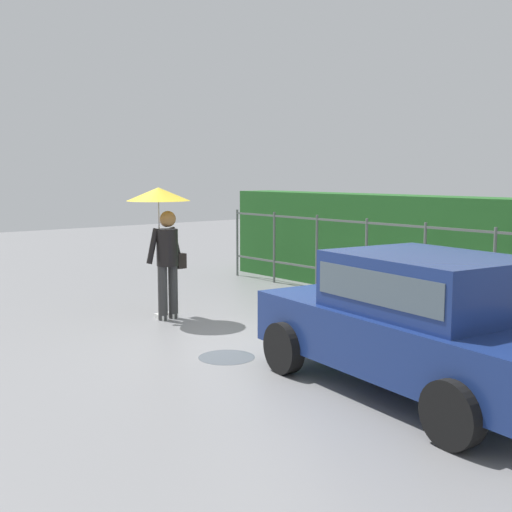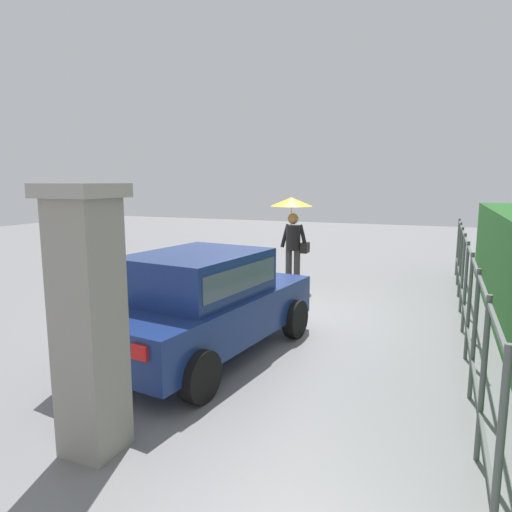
{
  "view_description": "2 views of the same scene",
  "coord_description": "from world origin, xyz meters",
  "views": [
    {
      "loc": [
        6.33,
        -5.75,
        2.3
      ],
      "look_at": [
        -0.33,
        -0.26,
        1.22
      ],
      "focal_mm": 46.31,
      "sensor_mm": 36.0,
      "label": 1
    },
    {
      "loc": [
        7.7,
        2.96,
        2.42
      ],
      "look_at": [
        -0.46,
        -0.38,
        1.01
      ],
      "focal_mm": 32.15,
      "sensor_mm": 36.0,
      "label": 2
    }
  ],
  "objects": [
    {
      "name": "puddle_near",
      "position": [
        -0.16,
        -0.89,
        0.0
      ],
      "size": [
        0.72,
        0.72,
        0.0
      ],
      "primitive_type": "cylinder",
      "color": "#4C545B",
      "rests_on": "ground"
    },
    {
      "name": "pedestrian",
      "position": [
        -2.57,
        -0.31,
        1.56
      ],
      "size": [
        0.99,
        0.99,
        2.09
      ],
      "rotation": [
        0.0,
        0.0,
        -3.09
      ],
      "color": "#333333",
      "rests_on": "ground"
    },
    {
      "name": "car",
      "position": [
        2.2,
        -0.11,
        0.8
      ],
      "size": [
        3.9,
        2.25,
        1.48
      ],
      "rotation": [
        0.0,
        0.0,
        3.01
      ],
      "color": "navy",
      "rests_on": "ground"
    },
    {
      "name": "gate_pillar",
      "position": [
        4.66,
        0.13,
        1.24
      ],
      "size": [
        0.6,
        0.6,
        2.42
      ],
      "color": "gray",
      "rests_on": "ground"
    },
    {
      "name": "ground_plane",
      "position": [
        0.0,
        0.0,
        0.0
      ],
      "size": [
        40.0,
        40.0,
        0.0
      ],
      "primitive_type": "plane",
      "color": "slate"
    },
    {
      "name": "fence_section",
      "position": [
        -0.3,
        3.36,
        0.83
      ],
      "size": [
        10.23,
        0.05,
        1.5
      ],
      "color": "#59605B",
      "rests_on": "ground"
    }
  ]
}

